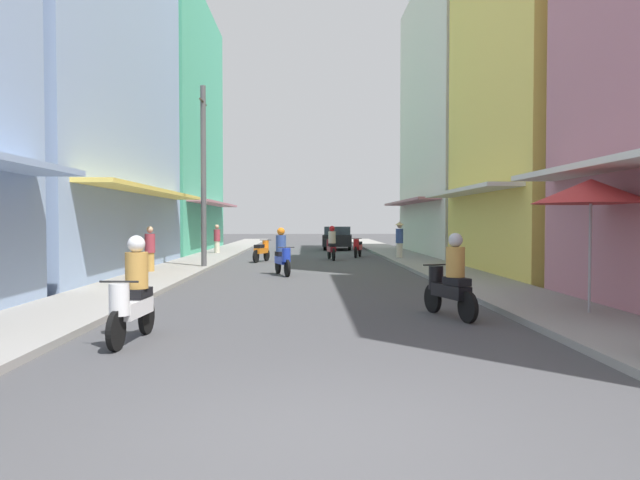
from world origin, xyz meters
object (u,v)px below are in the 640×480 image
motorbike_white (133,295)px  parked_car (338,238)px  motorbike_blue (282,254)px  motorbike_black (450,280)px  pedestrian_foreground (399,239)px  motorbike_orange (262,250)px  motorbike_red (358,247)px  utility_pole (203,176)px  pedestrian_crossing (217,240)px  motorbike_maroon (331,245)px  pedestrian_far (150,251)px  vendor_umbrella (591,191)px

motorbike_white → parked_car: (4.59, 28.63, 0.04)m
motorbike_blue → motorbike_black: (3.45, -8.77, 0.00)m
motorbike_white → pedestrian_foreground: (6.87, 18.28, 0.29)m
motorbike_orange → pedestrian_foreground: 6.33m
motorbike_red → motorbike_blue: bearing=-109.3°
motorbike_white → utility_pole: (-1.22, 13.32, 2.77)m
motorbike_red → parked_car: 8.27m
pedestrian_crossing → motorbike_maroon: bearing=-34.7°
motorbike_red → pedestrian_foreground: 2.77m
motorbike_maroon → pedestrian_foreground: bearing=-4.5°
motorbike_maroon → utility_pole: utility_pole is taller
pedestrian_crossing → utility_pole: (0.89, -9.27, 2.67)m
motorbike_red → pedestrian_crossing: pedestrian_crossing is taller
parked_car → pedestrian_crossing: size_ratio=2.62×
motorbike_blue → pedestrian_foreground: 9.03m
motorbike_black → motorbike_maroon: same height
motorbike_white → motorbike_red: (5.14, 20.39, -0.20)m
motorbike_white → pedestrian_far: (-2.61, 11.02, 0.11)m
motorbike_blue → pedestrian_foreground: pedestrian_foreground is taller
pedestrian_crossing → pedestrian_foreground: pedestrian_foreground is taller
motorbike_maroon → utility_pole: (-4.97, -5.21, 2.77)m
pedestrian_crossing → vendor_umbrella: vendor_umbrella is taller
motorbike_white → vendor_umbrella: 8.16m
parked_car → pedestrian_far: 19.03m
motorbike_blue → pedestrian_crossing: pedestrian_crossing is taller
motorbike_white → motorbike_orange: motorbike_white is taller
motorbike_red → pedestrian_crossing: bearing=163.1°
motorbike_black → pedestrian_crossing: 21.81m
pedestrian_foreground → utility_pole: utility_pole is taller
motorbike_blue → pedestrian_crossing: size_ratio=1.09×
motorbike_orange → parked_car: (3.95, 11.35, 0.24)m
motorbike_white → pedestrian_far: pedestrian_far is taller
motorbike_orange → utility_pole: size_ratio=0.26×
motorbike_red → motorbike_maroon: motorbike_maroon is taller
motorbike_black → vendor_umbrella: bearing=-4.2°
motorbike_black → pedestrian_crossing: size_ratio=1.09×
motorbike_maroon → motorbike_white: bearing=-101.5°
motorbike_white → motorbike_black: 5.64m
motorbike_maroon → pedestrian_crossing: pedestrian_crossing is taller
motorbike_white → utility_pole: size_ratio=0.27×
pedestrian_crossing → vendor_umbrella: bearing=-64.5°
vendor_umbrella → pedestrian_far: bearing=138.6°
motorbike_white → motorbike_orange: (0.64, 17.28, -0.20)m
parked_car → pedestrian_far: bearing=-112.2°
parked_car → pedestrian_crossing: pedestrian_crossing is taller
pedestrian_far → pedestrian_foreground: pedestrian_foreground is taller
motorbike_orange → pedestrian_foreground: bearing=9.1°
pedestrian_crossing → motorbike_blue: bearing=-71.7°
pedestrian_far → motorbike_white: bearing=-76.7°
motorbike_blue → pedestrian_far: bearing=177.4°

